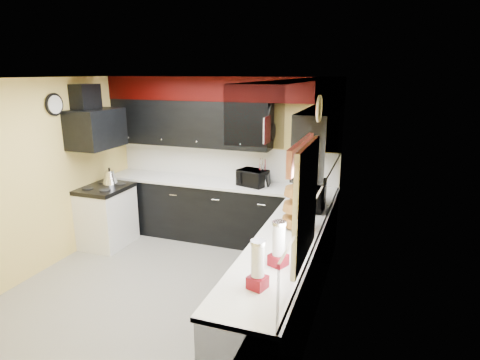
# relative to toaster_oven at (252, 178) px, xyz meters

# --- Properties ---
(ground) EXTENTS (3.60, 3.60, 0.00)m
(ground) POSITION_rel_toaster_oven_xyz_m (-0.58, -1.47, -1.06)
(ground) COLOR gray
(ground) RESTS_ON ground
(wall_back) EXTENTS (3.60, 0.06, 2.50)m
(wall_back) POSITION_rel_toaster_oven_xyz_m (-0.58, 0.33, 0.19)
(wall_back) COLOR #E0C666
(wall_back) RESTS_ON ground
(wall_right) EXTENTS (0.06, 3.60, 2.50)m
(wall_right) POSITION_rel_toaster_oven_xyz_m (1.22, -1.47, 0.19)
(wall_right) COLOR #E0C666
(wall_right) RESTS_ON ground
(wall_left) EXTENTS (0.06, 3.60, 2.50)m
(wall_left) POSITION_rel_toaster_oven_xyz_m (-2.38, -1.47, 0.19)
(wall_left) COLOR #E0C666
(wall_left) RESTS_ON ground
(ceiling) EXTENTS (3.60, 3.60, 0.06)m
(ceiling) POSITION_rel_toaster_oven_xyz_m (-0.58, -1.47, 1.44)
(ceiling) COLOR white
(ceiling) RESTS_ON wall_back
(cab_back) EXTENTS (3.60, 0.60, 0.90)m
(cab_back) POSITION_rel_toaster_oven_xyz_m (-0.58, 0.03, -0.61)
(cab_back) COLOR black
(cab_back) RESTS_ON ground
(cab_right) EXTENTS (0.60, 3.00, 0.90)m
(cab_right) POSITION_rel_toaster_oven_xyz_m (0.92, -1.77, -0.61)
(cab_right) COLOR black
(cab_right) RESTS_ON ground
(counter_back) EXTENTS (3.62, 0.64, 0.04)m
(counter_back) POSITION_rel_toaster_oven_xyz_m (-0.58, 0.03, -0.14)
(counter_back) COLOR white
(counter_back) RESTS_ON cab_back
(counter_right) EXTENTS (0.64, 3.02, 0.04)m
(counter_right) POSITION_rel_toaster_oven_xyz_m (0.92, -1.77, -0.14)
(counter_right) COLOR white
(counter_right) RESTS_ON cab_right
(splash_back) EXTENTS (3.60, 0.02, 0.50)m
(splash_back) POSITION_rel_toaster_oven_xyz_m (-0.58, 0.32, 0.13)
(splash_back) COLOR white
(splash_back) RESTS_ON counter_back
(splash_right) EXTENTS (0.02, 3.60, 0.50)m
(splash_right) POSITION_rel_toaster_oven_xyz_m (1.21, -1.47, 0.13)
(splash_right) COLOR white
(splash_right) RESTS_ON counter_right
(upper_back) EXTENTS (2.60, 0.35, 0.70)m
(upper_back) POSITION_rel_toaster_oven_xyz_m (-1.08, 0.16, 0.74)
(upper_back) COLOR black
(upper_back) RESTS_ON wall_back
(upper_right) EXTENTS (0.35, 1.80, 0.70)m
(upper_right) POSITION_rel_toaster_oven_xyz_m (1.05, -0.57, 0.74)
(upper_right) COLOR black
(upper_right) RESTS_ON wall_right
(soffit_back) EXTENTS (3.60, 0.36, 0.35)m
(soffit_back) POSITION_rel_toaster_oven_xyz_m (-0.58, 0.15, 1.27)
(soffit_back) COLOR black
(soffit_back) RESTS_ON wall_back
(soffit_right) EXTENTS (0.36, 3.24, 0.35)m
(soffit_right) POSITION_rel_toaster_oven_xyz_m (1.04, -1.65, 1.27)
(soffit_right) COLOR black
(soffit_right) RESTS_ON wall_right
(stove) EXTENTS (0.60, 0.75, 0.86)m
(stove) POSITION_rel_toaster_oven_xyz_m (-2.08, -0.72, -0.63)
(stove) COLOR white
(stove) RESTS_ON ground
(cooktop) EXTENTS (0.62, 0.77, 0.06)m
(cooktop) POSITION_rel_toaster_oven_xyz_m (-2.08, -0.72, -0.17)
(cooktop) COLOR black
(cooktop) RESTS_ON stove
(hood) EXTENTS (0.50, 0.78, 0.55)m
(hood) POSITION_rel_toaster_oven_xyz_m (-2.13, -0.72, 0.72)
(hood) COLOR black
(hood) RESTS_ON wall_left
(hood_duct) EXTENTS (0.24, 0.40, 0.40)m
(hood_duct) POSITION_rel_toaster_oven_xyz_m (-2.26, -0.72, 1.14)
(hood_duct) COLOR black
(hood_duct) RESTS_ON wall_left
(window) EXTENTS (0.03, 0.86, 0.96)m
(window) POSITION_rel_toaster_oven_xyz_m (1.21, -2.37, 0.49)
(window) COLOR white
(window) RESTS_ON wall_right
(valance) EXTENTS (0.04, 0.88, 0.20)m
(valance) POSITION_rel_toaster_oven_xyz_m (1.15, -2.37, 0.89)
(valance) COLOR red
(valance) RESTS_ON wall_right
(pan_top) EXTENTS (0.03, 0.22, 0.40)m
(pan_top) POSITION_rel_toaster_oven_xyz_m (0.24, 0.08, 0.94)
(pan_top) COLOR black
(pan_top) RESTS_ON upper_back
(pan_mid) EXTENTS (0.03, 0.28, 0.46)m
(pan_mid) POSITION_rel_toaster_oven_xyz_m (0.24, -0.05, 0.69)
(pan_mid) COLOR black
(pan_mid) RESTS_ON upper_back
(pan_low) EXTENTS (0.03, 0.24, 0.42)m
(pan_low) POSITION_rel_toaster_oven_xyz_m (0.24, 0.21, 0.66)
(pan_low) COLOR black
(pan_low) RESTS_ON upper_back
(cut_board) EXTENTS (0.03, 0.26, 0.35)m
(cut_board) POSITION_rel_toaster_oven_xyz_m (0.25, -0.17, 0.74)
(cut_board) COLOR white
(cut_board) RESTS_ON upper_back
(baskets) EXTENTS (0.27, 0.27, 0.50)m
(baskets) POSITION_rel_toaster_oven_xyz_m (0.94, -1.42, 0.12)
(baskets) COLOR brown
(baskets) RESTS_ON upper_right
(clock) EXTENTS (0.03, 0.30, 0.30)m
(clock) POSITION_rel_toaster_oven_xyz_m (-2.35, -1.22, 1.09)
(clock) COLOR black
(clock) RESTS_ON wall_left
(deco_plate) EXTENTS (0.03, 0.24, 0.24)m
(deco_plate) POSITION_rel_toaster_oven_xyz_m (1.19, -1.82, 1.19)
(deco_plate) COLOR white
(deco_plate) RESTS_ON wall_right
(toaster_oven) EXTENTS (0.49, 0.45, 0.24)m
(toaster_oven) POSITION_rel_toaster_oven_xyz_m (0.00, 0.00, 0.00)
(toaster_oven) COLOR black
(toaster_oven) RESTS_ON counter_back
(microwave) EXTENTS (0.42, 0.60, 0.32)m
(microwave) POSITION_rel_toaster_oven_xyz_m (0.95, -0.69, 0.04)
(microwave) COLOR black
(microwave) RESTS_ON counter_right
(utensil_crock) EXTENTS (0.20, 0.20, 0.18)m
(utensil_crock) POSITION_rel_toaster_oven_xyz_m (0.15, 0.02, -0.03)
(utensil_crock) COLOR white
(utensil_crock) RESTS_ON counter_back
(knife_block) EXTENTS (0.09, 0.13, 0.21)m
(knife_block) POSITION_rel_toaster_oven_xyz_m (0.20, 0.04, -0.02)
(knife_block) COLOR black
(knife_block) RESTS_ON counter_back
(kettle) EXTENTS (0.30, 0.30, 0.20)m
(kettle) POSITION_rel_toaster_oven_xyz_m (-2.09, -0.55, -0.04)
(kettle) COLOR silver
(kettle) RESTS_ON cooktop
(dispenser_a) EXTENTS (0.18, 0.18, 0.38)m
(dispenser_a) POSITION_rel_toaster_oven_xyz_m (0.98, -2.33, 0.07)
(dispenser_a) COLOR #5C160D
(dispenser_a) RESTS_ON counter_right
(dispenser_b) EXTENTS (0.17, 0.17, 0.36)m
(dispenser_b) POSITION_rel_toaster_oven_xyz_m (0.92, -2.75, 0.06)
(dispenser_b) COLOR maroon
(dispenser_b) RESTS_ON counter_right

